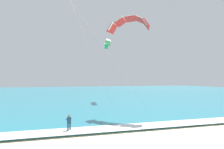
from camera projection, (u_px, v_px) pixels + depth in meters
sea at (47, 93)px, 75.64m from camera, size 200.00×120.00×0.20m
surf_foam at (60, 132)px, 19.51m from camera, size 200.00×2.65×0.04m
surfboard at (69, 132)px, 20.26m from camera, size 0.54×1.43×0.09m
kitesurfer at (69, 122)px, 20.30m from camera, size 0.55×0.54×1.69m
kite_primary at (129, 23)px, 32.09m from camera, size 12.12×11.11×13.31m
kite_distant at (108, 42)px, 50.86m from camera, size 2.06×5.55×2.02m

